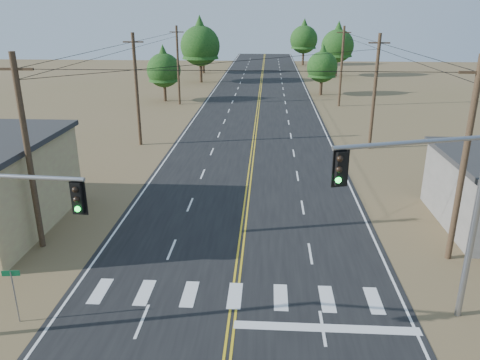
{
  "coord_description": "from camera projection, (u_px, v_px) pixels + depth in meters",
  "views": [
    {
      "loc": [
        1.28,
        -9.43,
        11.75
      ],
      "look_at": [
        -0.09,
        13.25,
        3.5
      ],
      "focal_mm": 35.0,
      "sensor_mm": 36.0,
      "label": 1
    }
  ],
  "objects": [
    {
      "name": "utility_pole_right_mid",
      "position": [
        375.0,
        92.0,
        40.61
      ],
      "size": [
        1.8,
        0.3,
        10.0
      ],
      "color": "#4C3826",
      "rests_on": "ground"
    },
    {
      "name": "tree_right_near",
      "position": [
        322.0,
        64.0,
        67.64
      ],
      "size": [
        4.43,
        4.43,
        7.38
      ],
      "color": "#3F2D1E",
      "rests_on": "ground"
    },
    {
      "name": "tree_left_mid",
      "position": [
        200.0,
        42.0,
        79.02
      ],
      "size": [
        6.68,
        6.68,
        11.14
      ],
      "color": "#3F2D1E",
      "rests_on": "ground"
    },
    {
      "name": "utility_pole_right_far",
      "position": [
        342.0,
        66.0,
        59.38
      ],
      "size": [
        1.8,
        0.3,
        10.0
      ],
      "color": "#4C3826",
      "rests_on": "ground"
    },
    {
      "name": "signal_mast_right",
      "position": [
        438.0,
        201.0,
        16.99
      ],
      "size": [
        5.96,
        2.18,
        7.74
      ],
      "rotation": [
        0.0,
        0.0,
        0.31
      ],
      "color": "gray",
      "rests_on": "ground"
    },
    {
      "name": "utility_pole_right_near",
      "position": [
        464.0,
        161.0,
        21.85
      ],
      "size": [
        1.8,
        0.3,
        10.0
      ],
      "color": "#4C3826",
      "rests_on": "ground"
    },
    {
      "name": "street_sign",
      "position": [
        13.0,
        288.0,
        18.24
      ],
      "size": [
        0.69,
        0.1,
        2.33
      ],
      "rotation": [
        0.0,
        0.0,
        0.11
      ],
      "color": "gray",
      "rests_on": "ground"
    },
    {
      "name": "tree_right_far",
      "position": [
        304.0,
        37.0,
        104.96
      ],
      "size": [
        6.14,
        6.14,
        10.24
      ],
      "color": "#3F2D1E",
      "rests_on": "ground"
    },
    {
      "name": "tree_right_mid",
      "position": [
        338.0,
        42.0,
        87.06
      ],
      "size": [
        6.05,
        6.05,
        10.08
      ],
      "color": "#3F2D1E",
      "rests_on": "ground"
    },
    {
      "name": "tree_left_far",
      "position": [
        203.0,
        43.0,
        91.37
      ],
      "size": [
        5.62,
        5.62,
        9.36
      ],
      "color": "#3F2D1E",
      "rests_on": "ground"
    },
    {
      "name": "road",
      "position": [
        253.0,
        152.0,
        41.07
      ],
      "size": [
        15.0,
        200.0,
        0.02
      ],
      "primitive_type": "cube",
      "color": "black",
      "rests_on": "ground"
    },
    {
      "name": "tree_left_near",
      "position": [
        164.0,
        67.0,
        62.91
      ],
      "size": [
        4.55,
        4.55,
        7.58
      ],
      "color": "#3F2D1E",
      "rests_on": "ground"
    },
    {
      "name": "utility_pole_left_mid",
      "position": [
        137.0,
        89.0,
        41.81
      ],
      "size": [
        1.8,
        0.3,
        10.0
      ],
      "color": "#4C3826",
      "rests_on": "ground"
    },
    {
      "name": "utility_pole_left_far",
      "position": [
        178.0,
        65.0,
        60.57
      ],
      "size": [
        1.8,
        0.3,
        10.0
      ],
      "color": "#4C3826",
      "rests_on": "ground"
    },
    {
      "name": "utility_pole_left_near",
      "position": [
        28.0,
        153.0,
        23.04
      ],
      "size": [
        1.8,
        0.3,
        10.0
      ],
      "color": "#4C3826",
      "rests_on": "ground"
    }
  ]
}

